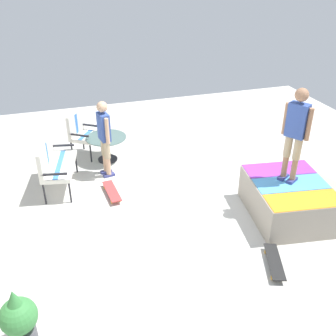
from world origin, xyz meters
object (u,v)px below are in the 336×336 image
at_px(patio_bench, 53,160).
at_px(person_skater, 296,129).
at_px(skate_ramp, 290,199).
at_px(skateboard_by_bench, 112,191).
at_px(potted_plant, 19,320).
at_px(patio_table, 107,144).
at_px(skateboard_spare, 274,262).
at_px(patio_chair_near_house, 81,131).
at_px(person_watching, 104,134).

xyz_separation_m(patio_bench, person_skater, (-2.08, -3.90, 1.01)).
relative_size(patio_bench, person_skater, 0.80).
height_order(skate_ramp, patio_bench, patio_bench).
distance_m(skateboard_by_bench, potted_plant, 3.43).
relative_size(patio_table, person_skater, 0.54).
height_order(skate_ramp, skateboard_spare, skate_ramp).
bearing_deg(potted_plant, patio_chair_near_house, -14.34).
height_order(person_skater, skateboard_spare, person_skater).
height_order(patio_bench, skateboard_spare, patio_bench).
xyz_separation_m(person_skater, skateboard_spare, (-1.24, 0.90, -1.54)).
distance_m(skateboard_spare, potted_plant, 3.62).
height_order(person_watching, person_skater, person_skater).
bearing_deg(patio_table, skateboard_by_bench, 173.40).
height_order(patio_table, skateboard_by_bench, patio_table).
distance_m(skate_ramp, person_watching, 3.80).
bearing_deg(person_skater, skateboard_by_bench, 63.28).
distance_m(skate_ramp, patio_table, 4.13).
distance_m(person_watching, person_skater, 3.71).
relative_size(patio_bench, skateboard_spare, 1.63).
xyz_separation_m(skate_ramp, person_watching, (2.42, 2.87, 0.61)).
relative_size(skate_ramp, potted_plant, 2.57).
bearing_deg(skateboard_spare, person_skater, -36.18).
distance_m(person_watching, skateboard_by_bench, 1.20).
height_order(patio_table, potted_plant, potted_plant).
distance_m(patio_bench, person_skater, 4.54).
height_order(skateboard_spare, potted_plant, potted_plant).
bearing_deg(skateboard_by_bench, potted_plant, 152.12).
distance_m(person_watching, skateboard_spare, 4.11).
bearing_deg(patio_bench, potted_plant, 170.87).
distance_m(patio_chair_near_house, potted_plant, 5.10).
height_order(person_skater, skateboard_by_bench, person_skater).
bearing_deg(skate_ramp, person_watching, 49.83).
xyz_separation_m(patio_table, potted_plant, (-4.51, 1.77, 0.06)).
relative_size(patio_chair_near_house, person_watching, 0.63).
distance_m(patio_table, skateboard_by_bench, 1.54).
relative_size(person_skater, skateboard_spare, 2.02).
xyz_separation_m(patio_table, skateboard_spare, (-4.19, -1.82, -0.32)).
xyz_separation_m(skate_ramp, potted_plant, (-1.43, 4.52, 0.14)).
height_order(skate_ramp, patio_chair_near_house, patio_chair_near_house).
distance_m(skate_ramp, skateboard_by_bench, 3.34).
bearing_deg(person_skater, person_watching, 51.09).
bearing_deg(skateboard_by_bench, patio_bench, 58.37).
xyz_separation_m(patio_chair_near_house, skateboard_by_bench, (-1.92, -0.33, -0.53)).
bearing_deg(person_watching, skate_ramp, -130.17).
bearing_deg(skate_ramp, skateboard_spare, 139.83).
xyz_separation_m(person_skater, skateboard_by_bench, (1.46, 2.89, -1.54)).
relative_size(patio_bench, patio_chair_near_house, 1.31).
xyz_separation_m(skate_ramp, person_skater, (0.13, 0.03, 1.30)).
xyz_separation_m(patio_bench, patio_table, (0.88, -1.18, -0.21)).
distance_m(patio_table, person_watching, 0.86).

